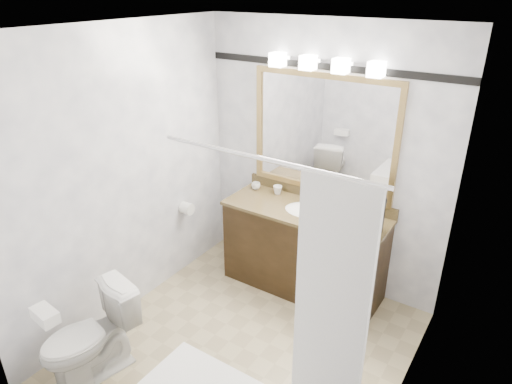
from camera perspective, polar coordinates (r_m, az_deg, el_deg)
room at (r=3.24m, az=-1.81°, el=-2.84°), size 2.42×2.62×2.52m
vanity at (r=4.41m, az=5.99°, el=-7.00°), size 1.53×0.58×0.97m
mirror at (r=4.18m, az=8.34°, el=7.09°), size 1.40×0.04×1.10m
vanity_light_bar at (r=3.99m, az=8.57°, el=15.59°), size 1.02×0.14×0.12m
accent_stripe at (r=4.05m, az=8.95°, el=15.23°), size 2.40×0.01×0.06m
tp_roll at (r=4.60m, az=-8.64°, el=-2.04°), size 0.11×0.12×0.12m
toilet at (r=3.75m, az=-20.14°, el=-16.73°), size 0.55×0.78×0.72m
tissue_box at (r=3.39m, az=-24.87°, el=-13.79°), size 0.22×0.13×0.08m
coffee_maker at (r=3.87m, az=14.59°, el=-2.35°), size 0.20×0.24×0.37m
cup_left at (r=4.59m, az=-0.02°, el=0.77°), size 0.10×0.10×0.07m
cup_right at (r=4.49m, az=2.72°, el=0.27°), size 0.10×0.10×0.08m
soap_bottle_a at (r=4.37m, az=7.16°, el=-0.48°), size 0.06×0.06×0.10m
soap_bottle_b at (r=4.32m, az=7.88°, el=-0.91°), size 0.09×0.09×0.10m
soap_bar at (r=4.32m, az=6.31°, el=-1.32°), size 0.11×0.09×0.03m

